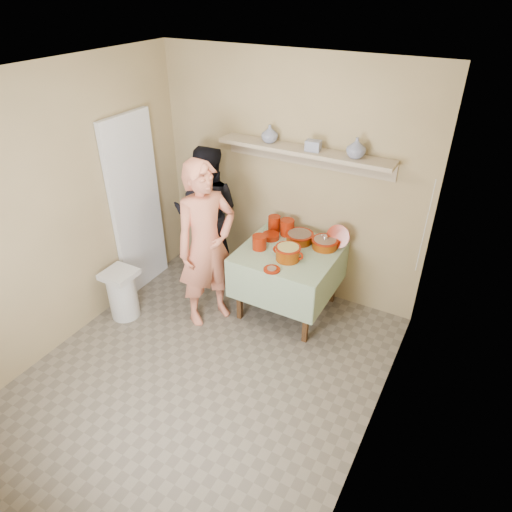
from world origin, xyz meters
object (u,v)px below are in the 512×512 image
Objects in this scene: person_cook at (207,246)px; person_helper at (207,214)px; serving_table at (289,260)px; cazuela_rice at (288,252)px; trash_bin at (123,294)px.

person_helper is at bearing 62.55° from person_cook.
person_helper is 1.19m from serving_table.
cazuela_rice is 1.82m from trash_bin.
trash_bin is at bearing -153.57° from cazuela_rice.
person_cook is at bearing 28.19° from trash_bin.
person_helper is 2.88× the size of trash_bin.
cazuela_rice is (1.21, -0.37, 0.04)m from person_helper.
person_cook is 0.86m from person_helper.
person_helper reaches higher than trash_bin.
serving_table is 1.80m from trash_bin.
cazuela_rice is at bearing 141.81° from person_helper.
trash_bin is (-1.49, -0.94, -0.36)m from serving_table.
person_cook is 1.09× the size of person_helper.
person_cook is 3.15× the size of trash_bin.
cazuela_rice is (0.06, -0.17, 0.20)m from serving_table.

